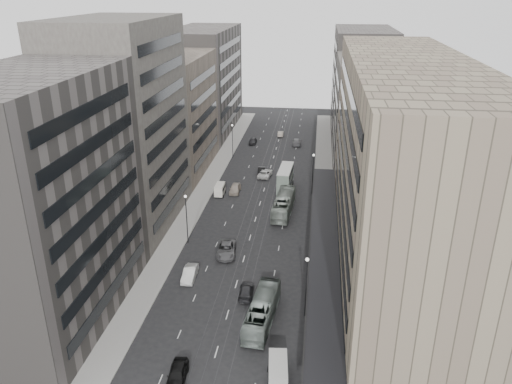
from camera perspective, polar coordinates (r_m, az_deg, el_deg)
The scene contains 30 objects.
ground at distance 69.68m, azimuth -2.40°, elevation -10.92°, with size 220.00×220.00×0.00m, color black.
sidewalk_right at distance 102.23m, azimuth 7.73°, elevation 0.31°, with size 4.00×125.00×0.15m, color gray.
sidewalk_left at distance 104.58m, azimuth -5.52°, elevation 0.93°, with size 4.00×125.00×0.15m, color gray.
department_store at distance 70.27m, azimuth 16.06°, elevation 2.14°, with size 19.20×60.00×30.00m.
building_right_mid at distance 112.98m, azimuth 12.92°, elevation 8.46°, with size 15.00×28.00×24.00m, color #48433E.
building_right_far at distance 141.84m, azimuth 11.97°, elevation 12.16°, with size 15.00×32.00×28.00m, color #5F5955.
building_left_a at distance 63.04m, azimuth -23.56°, elevation -1.23°, with size 15.00×28.00×30.00m, color #5F5955.
building_left_b at distance 85.29m, azimuth -14.94°, elevation 7.25°, with size 15.00×26.00×34.00m, color #48433E.
building_left_c at distance 111.06m, azimuth -9.66°, elevation 8.74°, with size 15.00×28.00×25.00m, color #77685C.
building_left_d at distance 142.00m, azimuth -5.92°, elevation 12.53°, with size 15.00×38.00×28.00m, color #5F5955.
lamp_right_near at distance 61.91m, azimuth 5.77°, elevation -10.01°, with size 0.44×0.44×8.32m.
lamp_right_far at distance 98.05m, azimuth 6.54°, elevation 2.60°, with size 0.44×0.44×8.32m.
lamp_left_near at distance 79.32m, azimuth -7.97°, elevation -2.43°, with size 0.44×0.44×8.32m.
lamp_left_far at distance 118.73m, azimuth -2.72°, elevation 6.28°, with size 0.44×0.44×8.32m.
bus_near at distance 62.72m, azimuth 0.72°, elevation -13.39°, with size 2.67×11.41×3.18m, color gray.
bus_far at distance 90.51m, azimuth 3.18°, elevation -1.41°, with size 2.88×12.32×3.43m, color gray.
double_decker at distance 100.39m, azimuth 3.36°, elevation 1.58°, with size 3.07×8.75×4.72m.
vw_microbus at distance 54.92m, azimuth 2.53°, elevation -19.82°, with size 2.51×4.85×2.52m.
panel_van at distance 98.40m, azimuth -4.16°, elevation 0.31°, with size 1.83×3.67×2.30m.
sedan_0 at distance 56.09m, azimuth -8.99°, elevation -19.88°, with size 1.90×4.72×1.61m, color black.
sedan_1 at distance 71.88m, azimuth -7.58°, elevation -9.22°, with size 1.68×4.81×1.59m, color silver.
sedan_2 at distance 77.29m, azimuth -3.42°, elevation -6.57°, with size 2.79×6.05×1.68m, color #5B5B5E.
sedan_3 at distance 67.82m, azimuth -1.13°, elevation -11.25°, with size 1.91×4.70×1.36m, color #232325.
sedan_4 at distance 99.77m, azimuth -2.40°, elevation 0.41°, with size 1.99×4.94×1.68m, color #AB9C8D.
sedan_5 at distance 109.41m, azimuth 0.62°, elevation 2.40°, with size 1.55×4.46×1.47m, color black.
sedan_6 at distance 108.06m, azimuth 1.05°, elevation 2.16°, with size 2.55×5.53×1.54m, color silver.
sedan_7 at distance 130.73m, azimuth 4.65°, elevation 5.76°, with size 2.29×5.62×1.63m, color #5C5C5E.
sedan_8 at distance 131.11m, azimuth -0.35°, elevation 5.85°, with size 1.78×4.43×1.51m, color #232325.
sedan_9 at distance 138.32m, azimuth 2.83°, elevation 6.68°, with size 1.42×4.08×1.35m, color #AA9C8D.
pedestrian at distance 60.52m, azimuth 5.99°, elevation -15.68°, with size 0.67×0.44×1.83m, color black.
Camera 1 is at (10.12, -57.27, 38.38)m, focal length 35.00 mm.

